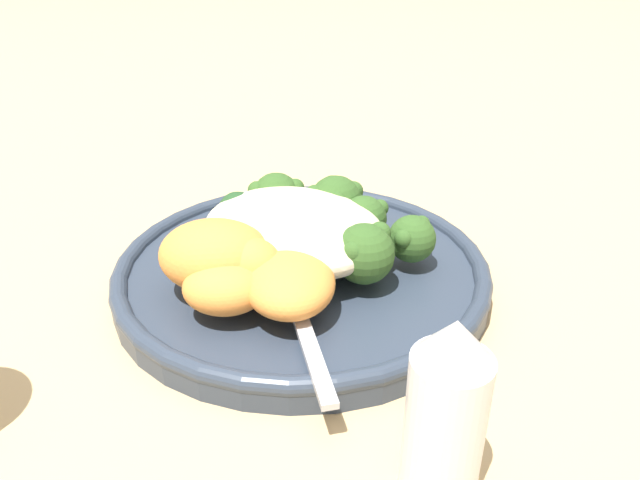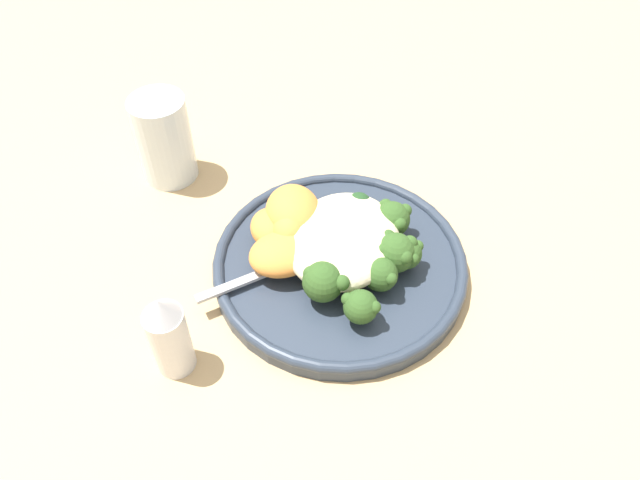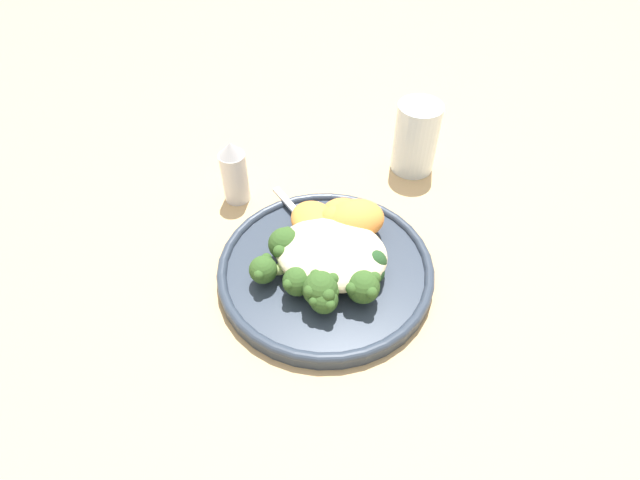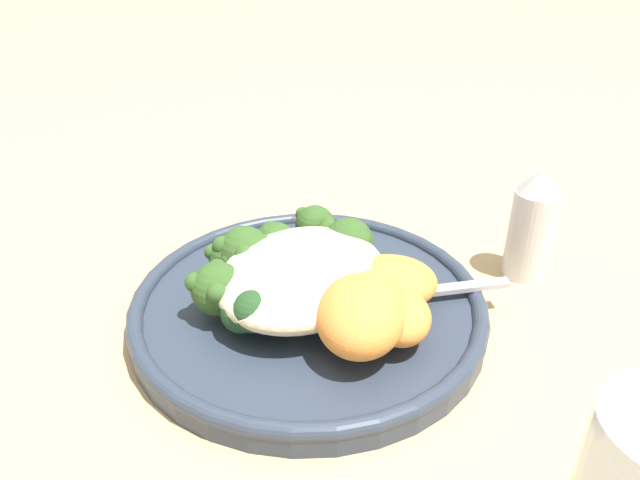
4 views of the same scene
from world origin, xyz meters
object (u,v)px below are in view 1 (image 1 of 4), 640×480
at_px(plate, 310,271).
at_px(spoon, 297,307).
at_px(broccoli_stalk_4, 314,216).
at_px(broccoli_stalk_0, 351,252).
at_px(broccoli_stalk_5, 275,204).
at_px(broccoli_stalk_1, 373,243).
at_px(sweet_potato_chunk_1, 289,282).
at_px(sweet_potato_chunk_3, 216,256).
at_px(salt_shaker, 446,412).
at_px(sweet_potato_chunk_0, 244,265).
at_px(quinoa_mound, 295,229).
at_px(sweet_potato_chunk_2, 229,290).
at_px(broccoli_stalk_2, 345,225).
at_px(broccoli_stalk_3, 330,206).
at_px(kale_tuft, 252,217).

xyz_separation_m(plate, spoon, (0.03, -0.06, 0.01)).
height_order(plate, broccoli_stalk_4, broccoli_stalk_4).
height_order(broccoli_stalk_0, broccoli_stalk_5, broccoli_stalk_0).
relative_size(broccoli_stalk_4, spoon, 1.21).
bearing_deg(spoon, plate, 161.51).
relative_size(broccoli_stalk_0, broccoli_stalk_1, 0.95).
relative_size(sweet_potato_chunk_1, sweet_potato_chunk_3, 0.98).
bearing_deg(salt_shaker, sweet_potato_chunk_0, 162.63).
relative_size(sweet_potato_chunk_3, salt_shaker, 0.76).
bearing_deg(salt_shaker, quinoa_mound, 146.83).
xyz_separation_m(broccoli_stalk_1, broccoli_stalk_4, (-0.06, 0.01, 0.00)).
xyz_separation_m(plate, broccoli_stalk_4, (-0.02, 0.03, 0.02)).
xyz_separation_m(broccoli_stalk_1, sweet_potato_chunk_2, (-0.04, -0.10, 0.00)).
distance_m(plate, sweet_potato_chunk_3, 0.08).
height_order(plate, broccoli_stalk_2, broccoli_stalk_2).
xyz_separation_m(broccoli_stalk_4, sweet_potato_chunk_1, (0.04, -0.09, 0.00)).
height_order(broccoli_stalk_0, broccoli_stalk_3, same).
relative_size(quinoa_mound, spoon, 1.32).
distance_m(broccoli_stalk_4, kale_tuft, 0.05).
bearing_deg(quinoa_mound, broccoli_stalk_0, -1.92).
bearing_deg(sweet_potato_chunk_2, sweet_potato_chunk_0, 107.12).
bearing_deg(broccoli_stalk_1, plate, 176.08).
xyz_separation_m(broccoli_stalk_2, sweet_potato_chunk_2, (-0.01, -0.11, 0.00)).
distance_m(broccoli_stalk_1, sweet_potato_chunk_2, 0.11).
bearing_deg(broccoli_stalk_0, broccoli_stalk_3, 119.35).
relative_size(kale_tuft, salt_shaker, 0.54).
bearing_deg(sweet_potato_chunk_2, broccoli_stalk_4, 99.43).
bearing_deg(sweet_potato_chunk_0, sweet_potato_chunk_2, -72.88).
xyz_separation_m(broccoli_stalk_5, sweet_potato_chunk_3, (0.02, -0.09, 0.01)).
xyz_separation_m(broccoli_stalk_5, sweet_potato_chunk_0, (0.04, -0.08, 0.00)).
bearing_deg(spoon, broccoli_stalk_5, 177.10).
height_order(broccoli_stalk_1, kale_tuft, kale_tuft).
height_order(broccoli_stalk_4, broccoli_stalk_5, broccoli_stalk_5).
height_order(broccoli_stalk_2, sweet_potato_chunk_1, broccoli_stalk_2).
relative_size(broccoli_stalk_2, broccoli_stalk_5, 1.00).
height_order(quinoa_mound, broccoli_stalk_4, quinoa_mound).
bearing_deg(sweet_potato_chunk_2, broccoli_stalk_0, 63.94).
height_order(broccoli_stalk_1, sweet_potato_chunk_1, same).
distance_m(spoon, salt_shaker, 0.13).
bearing_deg(sweet_potato_chunk_3, broccoli_stalk_2, 69.74).
height_order(sweet_potato_chunk_2, kale_tuft, kale_tuft).
bearing_deg(broccoli_stalk_5, broccoli_stalk_4, -109.24).
bearing_deg(sweet_potato_chunk_0, quinoa_mound, 92.88).
xyz_separation_m(broccoli_stalk_2, broccoli_stalk_5, (-0.06, -0.01, 0.00)).
height_order(sweet_potato_chunk_3, salt_shaker, salt_shaker).
bearing_deg(sweet_potato_chunk_2, sweet_potato_chunk_1, 47.14).
xyz_separation_m(broccoli_stalk_2, salt_shaker, (0.14, -0.14, 0.01)).
xyz_separation_m(sweet_potato_chunk_3, kale_tuft, (-0.03, 0.06, -0.01)).
height_order(broccoli_stalk_3, sweet_potato_chunk_3, sweet_potato_chunk_3).
relative_size(sweet_potato_chunk_0, spoon, 0.47).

